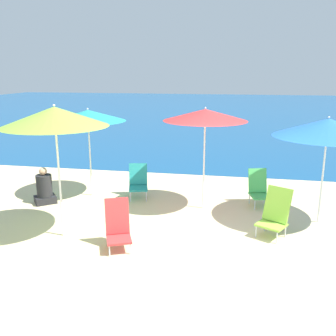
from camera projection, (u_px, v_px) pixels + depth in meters
ground_plane at (200, 261)px, 5.96m from camera, size 60.00×60.00×0.00m
sea_water at (233, 109)px, 29.79m from camera, size 60.00×40.00×0.01m
beach_umbrella_lime at (55, 117)px, 6.34m from camera, size 1.83×1.83×2.39m
beach_umbrella_red at (205, 115)px, 7.76m from camera, size 1.77×1.77×2.21m
beach_umbrella_teal at (88, 116)px, 8.64m from camera, size 1.76×1.76×2.11m
beach_umbrella_blue at (328, 128)px, 7.01m from camera, size 2.04×2.04×2.12m
beach_chair_green at (259, 188)px, 8.37m from camera, size 0.54×0.65×0.81m
beach_chair_teal at (138, 181)px, 8.90m from camera, size 0.57×0.67×0.79m
beach_chair_lime at (275, 213)px, 6.79m from camera, size 0.67×0.69×0.89m
beach_chair_red at (118, 226)px, 6.33m from camera, size 0.57×0.62×0.85m
person_seated_near at (45, 189)px, 8.51m from camera, size 0.59×0.59×0.84m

